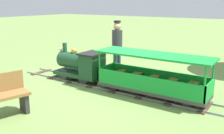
% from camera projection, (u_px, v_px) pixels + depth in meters
% --- Properties ---
extents(ground_plane, '(60.00, 60.00, 0.00)m').
position_uv_depth(ground_plane, '(109.00, 87.00, 6.66)').
color(ground_plane, '#75934C').
extents(track, '(0.74, 6.40, 0.04)m').
position_uv_depth(track, '(119.00, 89.00, 6.50)').
color(track, gray).
rests_on(track, ground_plane).
extents(locomotive, '(0.70, 1.45, 0.98)m').
position_uv_depth(locomotive, '(81.00, 64.00, 7.03)').
color(locomotive, '#1E472D').
rests_on(locomotive, ground_plane).
extents(passenger_car, '(0.80, 2.70, 0.97)m').
position_uv_depth(passenger_car, '(152.00, 79.00, 5.91)').
color(passenger_car, '#3F3F3F').
rests_on(passenger_car, ground_plane).
extents(conductor_person, '(0.30, 0.30, 1.62)m').
position_uv_depth(conductor_person, '(117.00, 44.00, 7.52)').
color(conductor_person, '#282D47').
rests_on(conductor_person, ground_plane).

